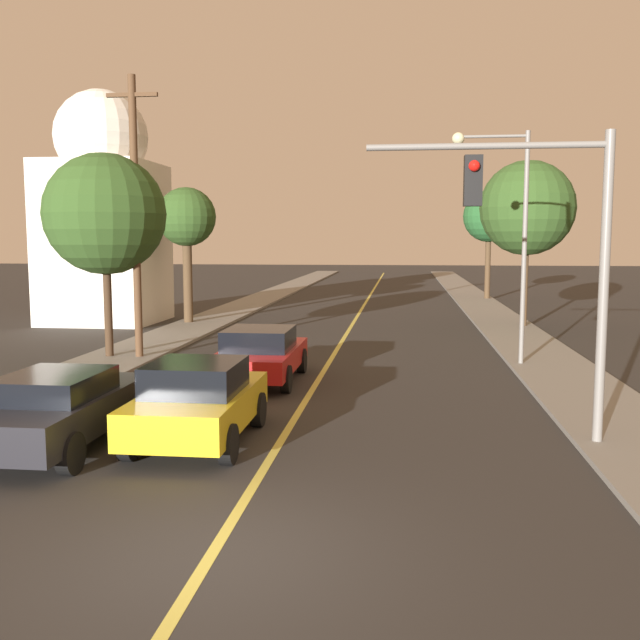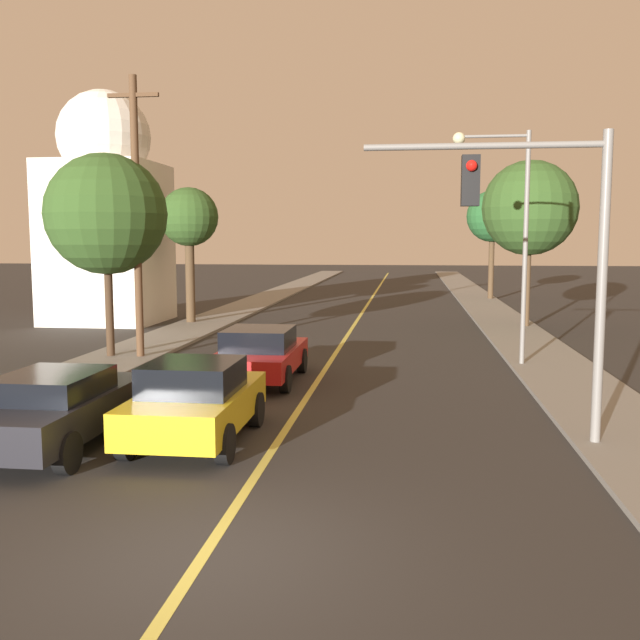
{
  "view_description": "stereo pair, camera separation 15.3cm",
  "coord_description": "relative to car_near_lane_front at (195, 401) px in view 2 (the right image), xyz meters",
  "views": [
    {
      "loc": [
        2.26,
        -7.97,
        3.78
      ],
      "look_at": [
        0.0,
        11.23,
        1.6
      ],
      "focal_mm": 40.0,
      "sensor_mm": 36.0,
      "label": 1
    },
    {
      "loc": [
        2.41,
        -7.95,
        3.78
      ],
      "look_at": [
        0.0,
        11.23,
        1.6
      ],
      "focal_mm": 40.0,
      "sensor_mm": 36.0,
      "label": 2
    }
  ],
  "objects": [
    {
      "name": "utility_pole_left",
      "position": [
        -4.5,
        8.79,
        3.81
      ],
      "size": [
        1.6,
        0.24,
        8.64
      ],
      "color": "#513823",
      "rests_on": "ground"
    },
    {
      "name": "tree_right_far",
      "position": [
        9.0,
        32.99,
        4.39
      ],
      "size": [
        3.19,
        3.19,
        6.71
      ],
      "color": "#4C3823",
      "rests_on": "ground"
    },
    {
      "name": "sidewalk_right",
      "position": [
        8.18,
        31.34,
        -0.74
      ],
      "size": [
        2.5,
        80.0,
        0.12
      ],
      "color": "gray",
      "rests_on": "ground"
    },
    {
      "name": "car_near_lane_front",
      "position": [
        0.0,
        0.0,
        0.0
      ],
      "size": [
        1.96,
        4.0,
        1.56
      ],
      "color": "gold",
      "rests_on": "ground"
    },
    {
      "name": "road_surface",
      "position": [
        1.52,
        31.34,
        -0.79
      ],
      "size": [
        10.83,
        80.0,
        0.01
      ],
      "color": "#2D2B28",
      "rests_on": "ground"
    },
    {
      "name": "traffic_signal_mast",
      "position": [
        6.31,
        0.58,
        3.1
      ],
      "size": [
        4.35,
        0.42,
        5.57
      ],
      "color": "slate",
      "rests_on": "ground"
    },
    {
      "name": "domed_building_left",
      "position": [
        -9.81,
        18.67,
        4.24
      ],
      "size": [
        4.82,
        4.82,
        10.45
      ],
      "color": "silver",
      "rests_on": "ground"
    },
    {
      "name": "streetlamp_right",
      "position": [
        6.73,
        8.89,
        3.75
      ],
      "size": [
        2.23,
        0.36,
        6.79
      ],
      "color": "slate",
      "rests_on": "ground"
    },
    {
      "name": "car_near_lane_second",
      "position": [
        0.0,
        5.8,
        -0.04
      ],
      "size": [
        2.05,
        4.4,
        1.46
      ],
      "color": "red",
      "rests_on": "ground"
    },
    {
      "name": "tree_left_far",
      "position": [
        -5.78,
        18.17,
        3.9
      ],
      "size": [
        2.59,
        2.59,
        5.97
      ],
      "color": "#4C3823",
      "rests_on": "ground"
    },
    {
      "name": "tree_right_near",
      "position": [
        8.91,
        18.49,
        4.3
      ],
      "size": [
        3.98,
        3.98,
        6.98
      ],
      "color": "#4C3823",
      "rests_on": "ground"
    },
    {
      "name": "ground_plane",
      "position": [
        1.52,
        -4.66,
        -0.8
      ],
      "size": [
        200.0,
        200.0,
        0.0
      ],
      "primitive_type": "plane",
      "color": "#2D2B28"
    },
    {
      "name": "sidewalk_left",
      "position": [
        -5.15,
        31.34,
        -0.74
      ],
      "size": [
        2.5,
        80.0,
        0.12
      ],
      "color": "gray",
      "rests_on": "ground"
    },
    {
      "name": "tree_left_near",
      "position": [
        -5.48,
        8.78,
        3.77
      ],
      "size": [
        3.76,
        3.76,
        6.34
      ],
      "color": "#3D2B1C",
      "rests_on": "ground"
    },
    {
      "name": "car_outer_lane_front",
      "position": [
        -2.38,
        -0.66,
        -0.04
      ],
      "size": [
        1.93,
        4.49,
        1.42
      ],
      "color": "black",
      "rests_on": "ground"
    }
  ]
}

